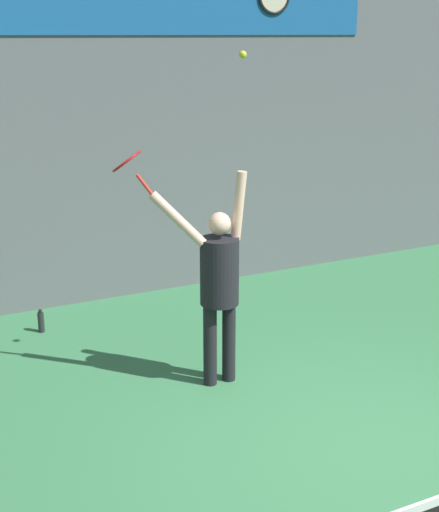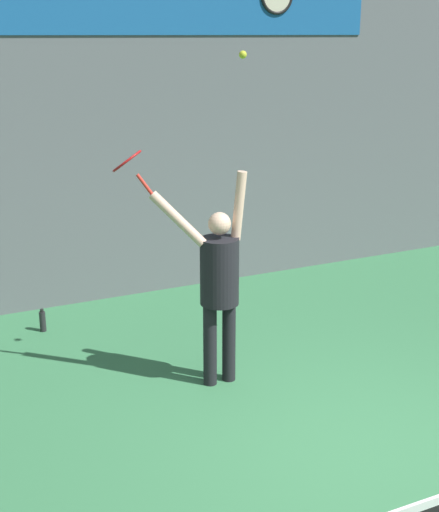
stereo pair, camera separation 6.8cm
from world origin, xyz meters
name	(u,v)px [view 1 (the left image)]	position (x,y,z in m)	size (l,w,h in m)	color
ground_plane	(389,465)	(0.00, 0.00, 0.00)	(18.00, 18.00, 0.00)	#387A4C
back_wall	(163,96)	(0.00, 4.58, 2.50)	(18.00, 0.10, 5.00)	slate
tennis_player	(219,279)	(-0.58, 1.86, 1.06)	(0.86, 0.54, 2.06)	black
tennis_racket	(128,163)	(-1.28, 2.26, 2.13)	(0.41, 0.41, 0.41)	red
tennis_ball	(243,55)	(-0.39, 1.78, 3.07)	(0.07, 0.07, 0.07)	#CCDB2D
water_bottle	(41,322)	(-1.85, 3.83, 0.12)	(0.07, 0.07, 0.27)	#262628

